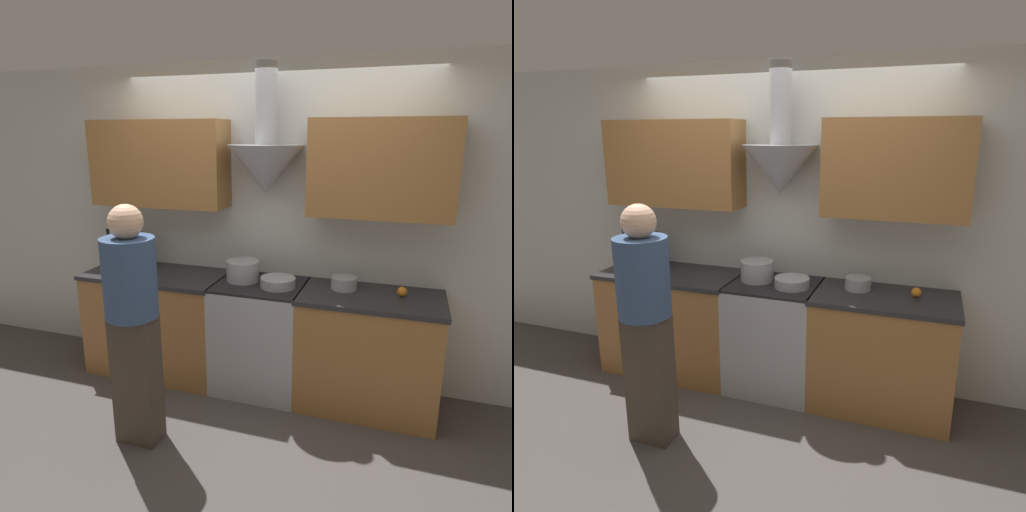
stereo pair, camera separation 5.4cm
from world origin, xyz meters
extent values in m
plane|color=#4C4744|center=(0.00, 0.00, 0.00)|extent=(12.00, 12.00, 0.00)
cube|color=silver|center=(0.00, 0.68, 1.30)|extent=(8.40, 0.06, 2.60)
cone|color=#A8AAAF|center=(0.00, 0.49, 1.78)|extent=(0.59, 0.59, 0.37)
cylinder|color=#A8AAAF|center=(0.00, 0.49, 2.26)|extent=(0.17, 0.17, 0.59)
cube|color=#9E6B38|center=(-0.93, 0.50, 1.80)|extent=(1.16, 0.32, 0.70)
cube|color=#9E6B38|center=(0.86, 0.50, 1.80)|extent=(1.02, 0.32, 0.70)
cube|color=#9E6B38|center=(-0.93, 0.35, 0.43)|extent=(1.16, 0.60, 0.86)
cube|color=#28282B|center=(-0.93, 0.35, 0.88)|extent=(1.19, 0.62, 0.03)
cube|color=#9E6B38|center=(0.86, 0.35, 0.43)|extent=(1.02, 0.60, 0.86)
cube|color=#28282B|center=(0.86, 0.35, 0.88)|extent=(1.05, 0.62, 0.03)
cube|color=#A8AAAF|center=(0.00, 0.35, 0.44)|extent=(0.69, 0.60, 0.88)
cube|color=black|center=(0.00, 0.06, 0.40)|extent=(0.49, 0.01, 0.39)
cube|color=black|center=(0.00, 0.35, 0.89)|extent=(0.69, 0.60, 0.02)
cube|color=#A8AAAF|center=(0.00, 0.62, 0.83)|extent=(0.69, 0.06, 0.10)
cylinder|color=black|center=(-1.43, 0.42, 1.00)|extent=(0.07, 0.07, 0.20)
sphere|color=black|center=(-1.43, 0.42, 1.10)|extent=(0.07, 0.07, 0.07)
cylinder|color=black|center=(-1.43, 0.42, 1.16)|extent=(0.03, 0.03, 0.09)
cylinder|color=black|center=(-1.43, 0.42, 1.22)|extent=(0.03, 0.03, 0.02)
cylinder|color=black|center=(-1.35, 0.41, 0.99)|extent=(0.07, 0.07, 0.19)
sphere|color=black|center=(-1.35, 0.41, 1.09)|extent=(0.07, 0.07, 0.07)
cylinder|color=black|center=(-1.35, 0.41, 1.15)|extent=(0.03, 0.03, 0.09)
cylinder|color=gold|center=(-1.35, 0.41, 1.20)|extent=(0.03, 0.03, 0.02)
cylinder|color=black|center=(-1.27, 0.41, 1.00)|extent=(0.08, 0.08, 0.21)
sphere|color=black|center=(-1.27, 0.41, 1.10)|extent=(0.07, 0.07, 0.07)
cylinder|color=black|center=(-1.27, 0.41, 1.17)|extent=(0.03, 0.03, 0.10)
cylinder|color=gold|center=(-1.27, 0.41, 1.23)|extent=(0.03, 0.03, 0.02)
cylinder|color=black|center=(-1.18, 0.40, 1.00)|extent=(0.07, 0.07, 0.20)
sphere|color=black|center=(-1.18, 0.40, 1.10)|extent=(0.07, 0.07, 0.07)
cylinder|color=black|center=(-1.18, 0.40, 1.16)|extent=(0.03, 0.03, 0.10)
cylinder|color=#234C33|center=(-1.18, 0.40, 1.23)|extent=(0.03, 0.03, 0.02)
cylinder|color=black|center=(-1.09, 0.42, 1.00)|extent=(0.07, 0.07, 0.21)
sphere|color=black|center=(-1.09, 0.42, 1.11)|extent=(0.07, 0.07, 0.07)
cylinder|color=black|center=(-1.09, 0.42, 1.16)|extent=(0.03, 0.03, 0.08)
cylinder|color=black|center=(-1.09, 0.42, 1.22)|extent=(0.03, 0.03, 0.02)
cylinder|color=#A8AAAF|center=(-0.16, 0.39, 0.98)|extent=(0.26, 0.26, 0.16)
cylinder|color=#A8AAAF|center=(0.16, 0.32, 0.93)|extent=(0.27, 0.27, 0.08)
sphere|color=orange|center=(1.07, 0.40, 0.93)|extent=(0.07, 0.07, 0.07)
cylinder|color=#A8AAAF|center=(0.65, 0.44, 0.94)|extent=(0.20, 0.20, 0.09)
cube|color=#473D33|center=(-0.57, -0.56, 0.45)|extent=(0.29, 0.19, 0.91)
cylinder|color=#38517A|center=(-0.57, -0.56, 1.16)|extent=(0.34, 0.34, 0.52)
sphere|color=#E0B28E|center=(-0.57, -0.56, 1.52)|extent=(0.22, 0.22, 0.22)
camera|label=1|loc=(1.05, -2.90, 2.04)|focal=32.00mm
camera|label=2|loc=(1.10, -2.88, 2.04)|focal=32.00mm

